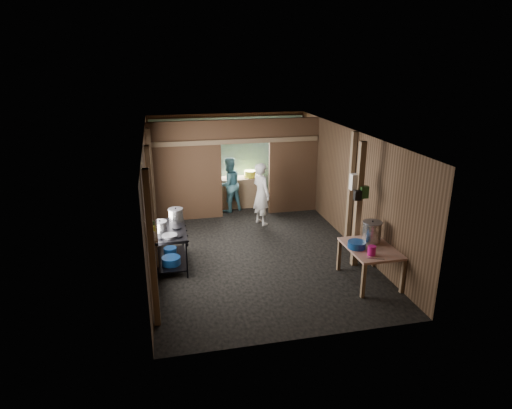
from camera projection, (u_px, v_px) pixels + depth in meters
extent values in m
cube|color=black|center=(254.00, 247.00, 10.04)|extent=(4.50, 7.00, 0.00)
cube|color=#38322E|center=(254.00, 134.00, 9.20)|extent=(4.50, 7.00, 0.00)
cube|color=#4B3524|center=(228.00, 158.00, 12.85)|extent=(4.50, 0.00, 2.60)
cube|color=#4B3524|center=(306.00, 263.00, 6.38)|extent=(4.50, 0.00, 2.60)
cube|color=#4B3524|center=(148.00, 200.00, 9.15)|extent=(0.00, 7.00, 2.60)
cube|color=#4B3524|center=(350.00, 187.00, 10.08)|extent=(0.00, 7.00, 2.60)
cube|color=#402C18|center=(186.00, 172.00, 11.38)|extent=(1.85, 0.10, 2.60)
cube|color=#402C18|center=(293.00, 166.00, 11.98)|extent=(1.35, 0.10, 2.60)
cube|color=#402C18|center=(245.00, 131.00, 11.38)|extent=(1.30, 0.10, 0.60)
cube|color=#79A9A4|center=(229.00, 161.00, 12.81)|extent=(4.40, 0.06, 2.50)
cube|color=brown|center=(242.00, 192.00, 12.69)|extent=(1.20, 0.50, 0.85)
cylinder|color=white|center=(237.00, 138.00, 12.62)|extent=(0.20, 0.03, 0.20)
cube|color=brown|center=(152.00, 251.00, 6.76)|extent=(0.10, 0.12, 2.60)
cube|color=brown|center=(152.00, 212.00, 8.43)|extent=(0.10, 0.12, 2.60)
cube|color=brown|center=(152.00, 184.00, 10.28)|extent=(0.10, 0.12, 2.60)
cube|color=brown|center=(351.00, 189.00, 9.88)|extent=(0.10, 0.12, 2.60)
cube|color=brown|center=(358.00, 206.00, 8.80)|extent=(0.12, 0.12, 2.60)
cube|color=brown|center=(236.00, 141.00, 11.36)|extent=(4.40, 0.12, 0.12)
cylinder|color=slate|center=(149.00, 179.00, 9.42)|extent=(0.03, 0.34, 0.34)
cylinder|color=black|center=(150.00, 178.00, 9.82)|extent=(0.03, 0.30, 0.30)
cube|color=brown|center=(153.00, 233.00, 7.20)|extent=(0.14, 0.80, 0.03)
cylinder|color=white|center=(153.00, 235.00, 6.95)|extent=(0.07, 0.07, 0.10)
cylinder|color=yellow|center=(153.00, 229.00, 7.18)|extent=(0.08, 0.08, 0.10)
cylinder|color=#21481C|center=(153.00, 224.00, 7.38)|extent=(0.06, 0.06, 0.10)
cube|color=white|center=(356.00, 182.00, 8.71)|extent=(0.22, 0.15, 0.32)
cube|color=#21481C|center=(364.00, 192.00, 8.66)|extent=(0.16, 0.12, 0.24)
cube|color=black|center=(358.00, 195.00, 8.63)|extent=(0.14, 0.10, 0.20)
cylinder|color=navy|center=(171.00, 261.00, 8.85)|extent=(0.38, 0.38, 0.15)
cylinder|color=navy|center=(170.00, 250.00, 9.39)|extent=(0.27, 0.27, 0.11)
cylinder|color=navy|center=(357.00, 245.00, 8.30)|extent=(0.44, 0.44, 0.13)
cylinder|color=#BF1271|center=(372.00, 251.00, 7.99)|extent=(0.19, 0.19, 0.18)
cube|color=#BEBEBE|center=(376.00, 259.00, 7.86)|extent=(0.29, 0.16, 0.01)
cylinder|color=yellow|center=(250.00, 174.00, 12.57)|extent=(0.34, 0.34, 0.19)
cylinder|color=#A60029|center=(229.00, 176.00, 12.45)|extent=(0.12, 0.12, 0.14)
imported|color=silver|center=(261.00, 194.00, 11.21)|extent=(0.59, 0.69, 1.61)
imported|color=teal|center=(229.00, 185.00, 12.17)|extent=(0.91, 0.83, 1.52)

